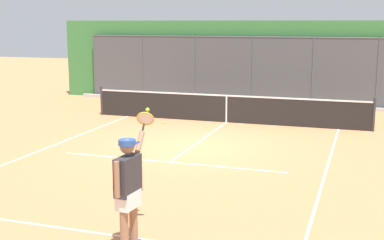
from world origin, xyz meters
TOP-DOWN VIEW (x-y plane):
  - ground_plane at (0.00, 0.00)m, footprint 60.00×60.00m
  - court_line_markings at (0.00, 1.96)m, footprint 7.57×10.10m
  - fence_backdrop at (0.00, -8.60)m, footprint 17.76×1.37m
  - tennis_net at (0.00, -3.81)m, footprint 9.73×0.09m
  - tennis_player at (-1.25, 6.71)m, footprint 0.39×1.45m
  - tennis_ball_mid_court at (1.96, -2.94)m, footprint 0.07×0.07m
  - tennis_ball_near_net at (0.34, 4.09)m, footprint 0.07×0.07m

SIDE VIEW (x-z plane):
  - ground_plane at x=0.00m, z-range 0.00..0.00m
  - court_line_markings at x=0.00m, z-range 0.00..0.01m
  - tennis_ball_mid_court at x=1.96m, z-range 0.00..0.07m
  - tennis_ball_near_net at x=0.34m, z-range 0.00..0.07m
  - tennis_net at x=0.00m, z-range -0.04..1.03m
  - tennis_player at x=-1.25m, z-range 0.02..2.06m
  - fence_backdrop at x=0.00m, z-range -0.02..3.47m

